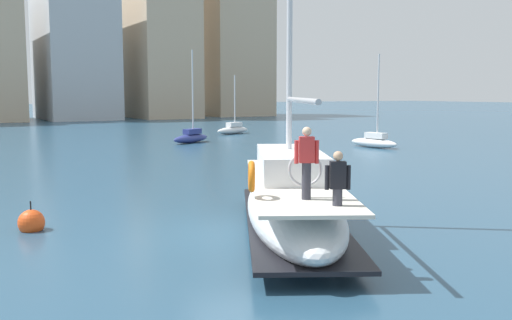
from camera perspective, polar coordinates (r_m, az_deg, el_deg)
name	(u,v)px	position (r m, az deg, el deg)	size (l,w,h in m)	color
ground_plane	(235,233)	(15.79, -2.13, -7.17)	(400.00, 400.00, 0.00)	#284C66
main_sailboat	(292,200)	(15.55, 3.61, -4.00)	(6.53, 9.63, 11.84)	silver
moored_sloop_near	(374,141)	(40.87, 11.58, 1.87)	(1.50, 4.11, 6.42)	white
moored_sloop_far	(233,129)	(53.51, -2.29, 3.08)	(4.20, 2.55, 5.41)	white
moored_catamaran	(191,136)	(44.23, -6.43, 2.34)	(3.98, 2.90, 7.01)	navy
mooring_buoy	(31,223)	(17.14, -21.30, -5.78)	(0.73, 0.73, 0.96)	#EA4C19
waterfront_buildings	(6,44)	(87.74, -23.44, 10.47)	(87.21, 19.17, 26.52)	#C6AD8E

